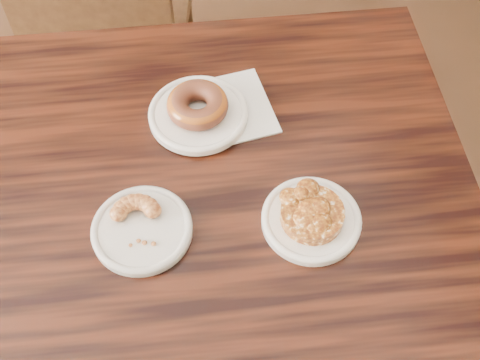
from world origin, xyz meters
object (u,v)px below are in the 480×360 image
object	(u,v)px
apple_fritter	(313,213)
cruller_fragment	(140,224)
glazed_donut	(197,105)
chair_far	(115,18)
cafe_table	(222,297)

from	to	relation	value
apple_fritter	cruller_fragment	distance (m)	0.26
glazed_donut	cruller_fragment	size ratio (longest dim) A/B	1.14
chair_far	cruller_fragment	world-z (taller)	chair_far
cafe_table	cruller_fragment	distance (m)	0.42
cafe_table	glazed_donut	size ratio (longest dim) A/B	8.02
cafe_table	chair_far	distance (m)	0.84
cafe_table	chair_far	size ratio (longest dim) A/B	0.95
cafe_table	cruller_fragment	bearing A→B (deg)	-161.18
cafe_table	apple_fritter	distance (m)	0.43
glazed_donut	cafe_table	bearing A→B (deg)	-95.07
glazed_donut	cruller_fragment	world-z (taller)	glazed_donut
chair_far	cruller_fragment	bearing A→B (deg)	106.71
cruller_fragment	cafe_table	bearing A→B (deg)	8.88
apple_fritter	cruller_fragment	xyz separation A→B (m)	(-0.26, 0.06, -0.00)
cafe_table	cruller_fragment	size ratio (longest dim) A/B	9.15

